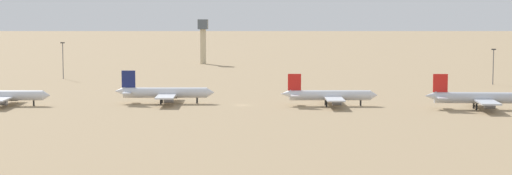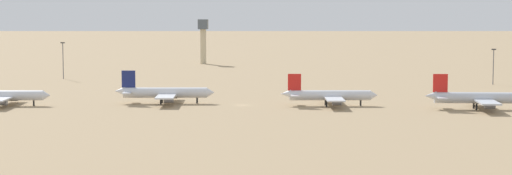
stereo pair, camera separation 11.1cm
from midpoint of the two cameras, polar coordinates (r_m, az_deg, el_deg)
ground at (r=276.36m, az=-0.87°, el=-1.18°), size 4000.00×4000.00×0.00m
ridge_center at (r=1242.90m, az=-0.56°, el=5.84°), size 442.62×392.10×74.50m
parked_jet_navy_1 at (r=285.70m, az=-16.46°, el=-0.51°), size 30.90×25.98×10.21m
parked_jet_navy_2 at (r=281.96m, az=-6.08°, el=-0.35°), size 32.74×27.54×10.82m
parked_jet_red_3 at (r=275.01m, az=4.86°, el=-0.52°), size 31.10×26.17×10.27m
parked_jet_red_4 at (r=273.55m, az=14.52°, el=-0.67°), size 33.01×27.59×10.94m
control_tower at (r=464.08m, az=-3.51°, el=3.36°), size 5.20×5.20×23.93m
light_pole_west at (r=358.14m, az=15.45°, el=1.53°), size 1.80×0.50×14.42m
light_pole_mid at (r=379.78m, az=-12.65°, el=1.93°), size 1.80×0.50×15.88m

